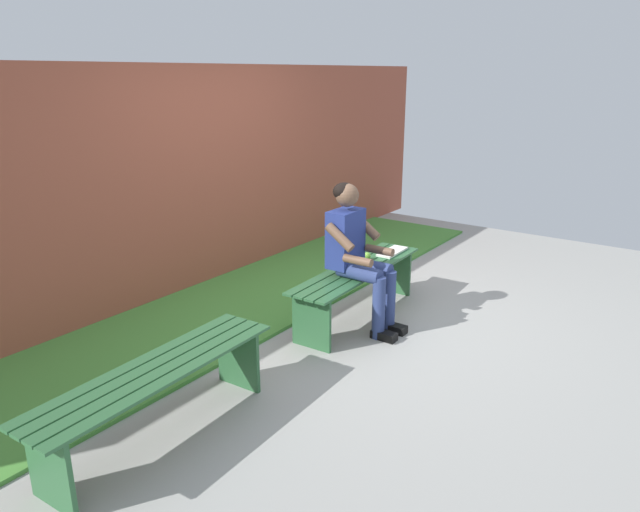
% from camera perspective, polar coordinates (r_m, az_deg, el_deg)
% --- Properties ---
extents(ground_plane, '(10.00, 7.00, 0.04)m').
position_cam_1_polar(ground_plane, '(4.13, 7.08, -14.58)').
color(ground_plane, '#9E9E99').
extents(grass_strip, '(9.00, 1.47, 0.03)m').
position_cam_1_polar(grass_strip, '(5.29, -13.28, -6.94)').
color(grass_strip, '#478C38').
rests_on(grass_strip, ground).
extents(brick_wall, '(9.50, 0.24, 2.25)m').
position_cam_1_polar(brick_wall, '(5.97, -14.73, 6.94)').
color(brick_wall, '#9E4C38').
rests_on(brick_wall, ground).
extents(bench_near, '(1.76, 0.48, 0.48)m').
position_cam_1_polar(bench_near, '(5.30, 3.70, -2.39)').
color(bench_near, '#2D6038').
rests_on(bench_near, ground).
extents(bench_far, '(1.72, 0.48, 0.48)m').
position_cam_1_polar(bench_far, '(3.74, -15.61, -12.09)').
color(bench_far, '#2D6038').
rests_on(bench_far, ground).
extents(person_seated, '(0.50, 0.69, 1.28)m').
position_cam_1_polar(person_seated, '(5.00, 3.68, 0.57)').
color(person_seated, navy).
rests_on(person_seated, ground).
extents(apple, '(0.07, 0.07, 0.07)m').
position_cam_1_polar(apple, '(5.51, 4.62, 0.00)').
color(apple, '#72B738').
rests_on(apple, bench_near).
extents(book_open, '(0.42, 0.18, 0.02)m').
position_cam_1_polar(book_open, '(5.74, 7.09, 0.38)').
color(book_open, white).
rests_on(book_open, bench_near).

